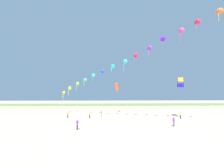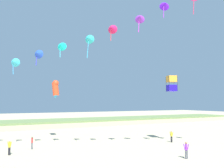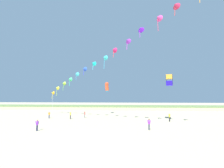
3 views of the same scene
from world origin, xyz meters
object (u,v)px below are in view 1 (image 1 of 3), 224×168
(person_mid_center, at_px, (174,121))
(person_far_center, at_px, (90,114))
(large_kite_mid_trail, at_px, (117,87))
(large_kite_low_lead, at_px, (180,83))
(person_far_left, at_px, (77,124))
(person_near_right, at_px, (101,113))
(person_near_left, at_px, (180,115))
(person_far_right, at_px, (68,114))

(person_mid_center, xyz_separation_m, person_far_center, (-16.07, 10.25, -0.03))
(person_mid_center, distance_m, person_far_center, 19.06)
(person_mid_center, height_order, person_far_center, person_mid_center)
(large_kite_mid_trail, bearing_deg, person_mid_center, -65.95)
(person_mid_center, distance_m, large_kite_low_lead, 12.70)
(person_far_left, bearing_deg, person_far_center, 86.81)
(person_near_right, height_order, large_kite_low_lead, large_kite_low_lead)
(person_near_left, relative_size, person_far_left, 1.01)
(person_mid_center, relative_size, large_kite_mid_trail, 0.58)
(person_near_left, height_order, large_kite_mid_trail, large_kite_mid_trail)
(person_near_left, relative_size, person_far_right, 1.07)
(person_near_left, height_order, person_far_right, person_near_left)
(person_near_right, height_order, person_far_left, person_far_left)
(person_far_center, relative_size, large_kite_mid_trail, 0.57)
(person_near_left, distance_m, large_kite_low_lead, 7.59)
(person_near_left, xyz_separation_m, person_far_left, (-22.25, -10.28, -0.01))
(person_far_center, xyz_separation_m, large_kite_mid_trail, (7.33, 9.34, 7.06))
(person_near_left, relative_size, person_mid_center, 0.98)
(large_kite_low_lead, bearing_deg, person_far_left, -155.42)
(person_far_left, height_order, large_kite_low_lead, large_kite_low_lead)
(person_mid_center, bearing_deg, large_kite_mid_trail, 114.05)
(person_far_center, distance_m, large_kite_low_lead, 23.16)
(person_near_left, bearing_deg, person_near_right, 167.88)
(person_near_right, relative_size, person_mid_center, 0.89)
(large_kite_mid_trail, bearing_deg, person_far_right, -145.98)
(person_near_left, relative_size, person_far_center, 1.01)
(large_kite_mid_trail, bearing_deg, person_far_left, -110.46)
(person_far_left, bearing_deg, person_near_left, 24.80)
(person_near_right, bearing_deg, person_near_left, -12.12)
(person_near_left, distance_m, person_far_left, 24.51)
(large_kite_mid_trail, bearing_deg, person_near_right, -122.77)
(person_near_right, distance_m, large_kite_low_lead, 20.94)
(person_far_right, bearing_deg, large_kite_mid_trail, 34.02)
(person_near_left, bearing_deg, person_far_right, 174.63)
(person_near_right, relative_size, person_far_center, 0.92)
(person_far_left, bearing_deg, large_kite_mid_trail, 69.54)
(person_far_right, xyz_separation_m, large_kite_mid_trail, (12.76, 8.61, 7.11))
(person_mid_center, xyz_separation_m, person_far_left, (-16.74, -1.85, -0.03))
(person_mid_center, height_order, large_kite_low_lead, large_kite_low_lead)
(person_far_left, bearing_deg, person_near_right, 76.57)
(person_near_left, relative_size, large_kite_low_lead, 0.74)
(person_far_center, height_order, large_kite_low_lead, large_kite_low_lead)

